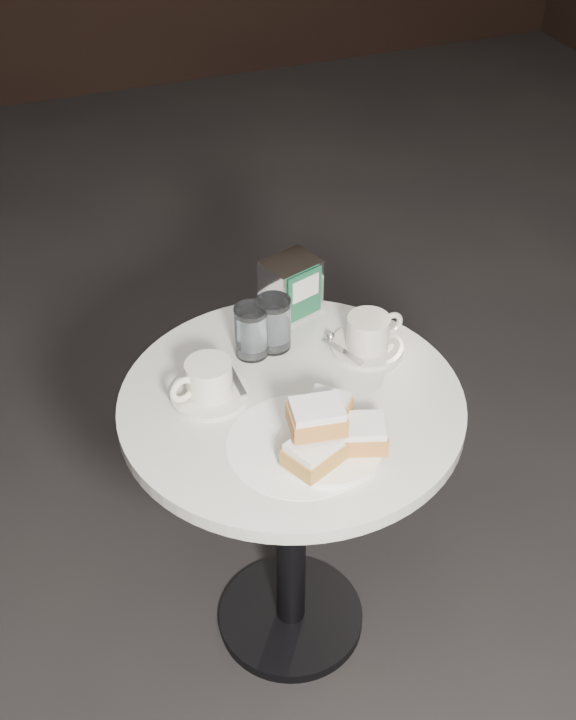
{
  "coord_description": "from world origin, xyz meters",
  "views": [
    {
      "loc": [
        -0.48,
        -1.27,
        1.94
      ],
      "look_at": [
        0.0,
        0.02,
        0.83
      ],
      "focal_mm": 45.0,
      "sensor_mm": 36.0,
      "label": 1
    }
  ],
  "objects_px": {
    "beignet_plate": "(329,434)",
    "coffee_cup_right": "(368,335)",
    "water_glass_left": "(251,332)",
    "napkin_dispenser": "(291,287)",
    "cafe_table": "(291,468)",
    "coffee_cup_left": "(208,383)",
    "water_glass_right": "(274,324)"
  },
  "relations": [
    {
      "from": "cafe_table",
      "to": "coffee_cup_left",
      "type": "distance_m",
      "value": 0.29
    },
    {
      "from": "cafe_table",
      "to": "coffee_cup_right",
      "type": "distance_m",
      "value": 0.33
    },
    {
      "from": "coffee_cup_right",
      "to": "coffee_cup_left",
      "type": "bearing_deg",
      "value": 177.33
    },
    {
      "from": "beignet_plate",
      "to": "water_glass_right",
      "type": "distance_m",
      "value": 0.34
    },
    {
      "from": "beignet_plate",
      "to": "coffee_cup_left",
      "type": "relative_size",
      "value": 1.13
    },
    {
      "from": "water_glass_left",
      "to": "napkin_dispenser",
      "type": "distance_m",
      "value": 0.17
    },
    {
      "from": "water_glass_right",
      "to": "napkin_dispenser",
      "type": "distance_m",
      "value": 0.13
    },
    {
      "from": "beignet_plate",
      "to": "coffee_cup_right",
      "type": "bearing_deg",
      "value": 52.81
    },
    {
      "from": "coffee_cup_left",
      "to": "napkin_dispenser",
      "type": "bearing_deg",
      "value": 23.92
    },
    {
      "from": "water_glass_left",
      "to": "napkin_dispenser",
      "type": "height_order",
      "value": "napkin_dispenser"
    },
    {
      "from": "water_glass_left",
      "to": "water_glass_right",
      "type": "height_order",
      "value": "water_glass_right"
    },
    {
      "from": "cafe_table",
      "to": "water_glass_right",
      "type": "height_order",
      "value": "water_glass_right"
    },
    {
      "from": "cafe_table",
      "to": "napkin_dispenser",
      "type": "relative_size",
      "value": 5.39
    },
    {
      "from": "beignet_plate",
      "to": "coffee_cup_right",
      "type": "xyz_separation_m",
      "value": [
        0.2,
        0.26,
        -0.01
      ]
    },
    {
      "from": "cafe_table",
      "to": "coffee_cup_right",
      "type": "bearing_deg",
      "value": 24.52
    },
    {
      "from": "cafe_table",
      "to": "napkin_dispenser",
      "type": "distance_m",
      "value": 0.4
    },
    {
      "from": "beignet_plate",
      "to": "water_glass_left",
      "type": "xyz_separation_m",
      "value": [
        -0.04,
        0.34,
        0.01
      ]
    },
    {
      "from": "water_glass_left",
      "to": "coffee_cup_right",
      "type": "bearing_deg",
      "value": -16.74
    },
    {
      "from": "cafe_table",
      "to": "water_glass_left",
      "type": "height_order",
      "value": "water_glass_left"
    },
    {
      "from": "cafe_table",
      "to": "water_glass_left",
      "type": "relative_size",
      "value": 6.41
    },
    {
      "from": "water_glass_left",
      "to": "napkin_dispenser",
      "type": "bearing_deg",
      "value": 40.21
    },
    {
      "from": "water_glass_left",
      "to": "water_glass_right",
      "type": "distance_m",
      "value": 0.05
    },
    {
      "from": "cafe_table",
      "to": "water_glass_left",
      "type": "xyz_separation_m",
      "value": [
        -0.03,
        0.17,
        0.25
      ]
    },
    {
      "from": "beignet_plate",
      "to": "napkin_dispenser",
      "type": "relative_size",
      "value": 1.62
    },
    {
      "from": "cafe_table",
      "to": "coffee_cup_left",
      "type": "height_order",
      "value": "coffee_cup_left"
    },
    {
      "from": "coffee_cup_left",
      "to": "coffee_cup_right",
      "type": "height_order",
      "value": "coffee_cup_left"
    },
    {
      "from": "cafe_table",
      "to": "water_glass_right",
      "type": "distance_m",
      "value": 0.31
    },
    {
      "from": "water_glass_left",
      "to": "water_glass_right",
      "type": "xyz_separation_m",
      "value": [
        0.05,
        0.01,
        0.0
      ]
    },
    {
      "from": "beignet_plate",
      "to": "coffee_cup_right",
      "type": "height_order",
      "value": "beignet_plate"
    },
    {
      "from": "water_glass_right",
      "to": "napkin_dispenser",
      "type": "xyz_separation_m",
      "value": [
        0.08,
        0.1,
        0.01
      ]
    },
    {
      "from": "cafe_table",
      "to": "coffee_cup_right",
      "type": "xyz_separation_m",
      "value": [
        0.21,
        0.1,
        0.23
      ]
    },
    {
      "from": "beignet_plate",
      "to": "napkin_dispenser",
      "type": "bearing_deg",
      "value": 78.17
    }
  ]
}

